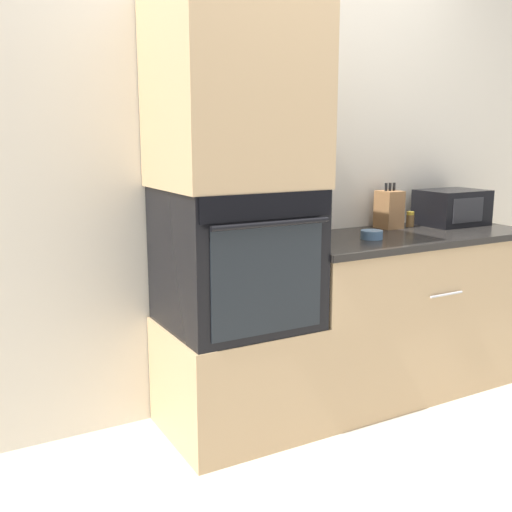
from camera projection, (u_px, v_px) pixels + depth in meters
name	position (u px, v px, depth m)	size (l,w,h in m)	color
ground_plane	(329.00, 438.00, 2.85)	(12.00, 12.00, 0.00)	beige
wall_back	(264.00, 167.00, 3.14)	(8.00, 0.05, 2.50)	beige
oven_cabinet_base	(237.00, 377.00, 2.89)	(0.68, 0.60, 0.54)	tan
wall_oven	(236.00, 257.00, 2.77)	(0.65, 0.64, 0.64)	black
oven_cabinet_upper	(235.00, 91.00, 2.63)	(0.68, 0.60, 0.85)	tan
counter_unit	(402.00, 311.00, 3.36)	(1.45, 0.63, 0.89)	tan
microwave	(452.00, 207.00, 3.56)	(0.38, 0.29, 0.21)	black
knife_block	(389.00, 209.00, 3.43)	(0.12, 0.13, 0.26)	olive
bowl	(372.00, 235.00, 3.08)	(0.11, 0.11, 0.04)	#517599
condiment_jar_near	(313.00, 229.00, 3.10)	(0.04, 0.04, 0.10)	#427047
condiment_jar_mid	(410.00, 219.00, 3.50)	(0.05, 0.05, 0.09)	brown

